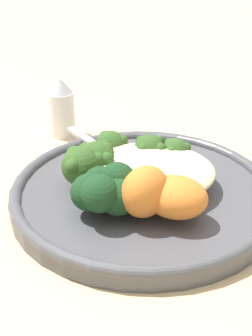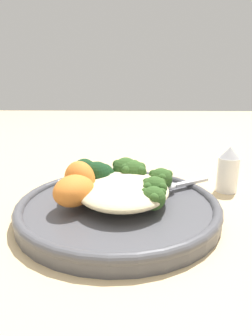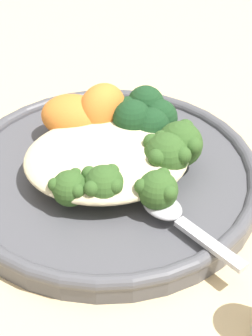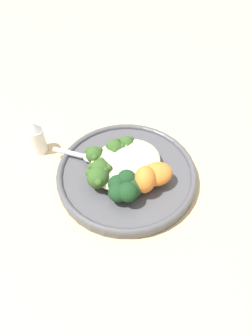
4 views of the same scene
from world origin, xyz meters
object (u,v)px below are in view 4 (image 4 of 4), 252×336
at_px(quinoa_mound, 125,163).
at_px(broccoli_stalk_2, 107,161).
at_px(sweet_potato_chunk_1, 157,174).
at_px(kale_tuft, 125,187).
at_px(plate, 127,174).
at_px(broccoli_stalk_4, 105,177).
at_px(spoon, 86,156).
at_px(broccoli_stalk_1, 118,151).
at_px(broccoli_stalk_0, 129,157).
at_px(sweet_potato_chunk_0, 145,179).
at_px(salt_shaker, 36,137).
at_px(broccoli_stalk_3, 106,171).

distance_m(quinoa_mound, broccoli_stalk_2, 0.03).
height_order(sweet_potato_chunk_1, kale_tuft, kale_tuft).
height_order(plate, broccoli_stalk_4, broccoli_stalk_4).
bearing_deg(quinoa_mound, spoon, -58.14).
bearing_deg(broccoli_stalk_4, broccoli_stalk_1, -123.17).
bearing_deg(kale_tuft, plate, -133.34).
relative_size(quinoa_mound, sweet_potato_chunk_1, 2.41).
height_order(broccoli_stalk_0, broccoli_stalk_1, broccoli_stalk_1).
xyz_separation_m(broccoli_stalk_4, sweet_potato_chunk_0, (-0.04, 0.05, 0.01)).
distance_m(plate, broccoli_stalk_2, 0.04).
relative_size(plate, broccoli_stalk_1, 2.97).
bearing_deg(salt_shaker, spoon, 117.62).
distance_m(broccoli_stalk_4, kale_tuft, 0.04).
relative_size(broccoli_stalk_2, sweet_potato_chunk_1, 2.17).
bearing_deg(sweet_potato_chunk_1, kale_tuft, -11.59).
height_order(plate, spoon, spoon).
bearing_deg(broccoli_stalk_3, salt_shaker, -30.27).
bearing_deg(spoon, quinoa_mound, 179.65).
bearing_deg(salt_shaker, kale_tuft, 104.23).
xyz_separation_m(sweet_potato_chunk_1, kale_tuft, (0.06, -0.01, 0.00)).
relative_size(broccoli_stalk_3, sweet_potato_chunk_0, 1.74).
height_order(broccoli_stalk_0, broccoli_stalk_2, broccoli_stalk_2).
xyz_separation_m(broccoli_stalk_3, spoon, (0.00, -0.06, -0.01)).
xyz_separation_m(quinoa_mound, sweet_potato_chunk_0, (0.00, 0.05, 0.01)).
bearing_deg(spoon, broccoli_stalk_3, 149.49).
bearing_deg(broccoli_stalk_4, sweet_potato_chunk_0, 156.27).
bearing_deg(broccoli_stalk_0, broccoli_stalk_4, 132.69).
relative_size(plate, sweet_potato_chunk_0, 5.48).
xyz_separation_m(plate, broccoli_stalk_1, (-0.01, -0.04, 0.02)).
relative_size(plate, kale_tuft, 4.28).
bearing_deg(broccoli_stalk_2, broccoli_stalk_0, -132.95).
height_order(broccoli_stalk_1, sweet_potato_chunk_0, sweet_potato_chunk_0).
bearing_deg(broccoli_stalk_2, salt_shaker, 6.09).
xyz_separation_m(broccoli_stalk_2, sweet_potato_chunk_1, (-0.05, 0.08, 0.01)).
relative_size(broccoli_stalk_1, sweet_potato_chunk_0, 1.84).
xyz_separation_m(broccoli_stalk_0, kale_tuft, (0.05, 0.05, 0.01)).
bearing_deg(broccoli_stalk_1, spoon, 64.97).
xyz_separation_m(kale_tuft, spoon, (0.00, -0.11, -0.02)).
bearing_deg(kale_tuft, spoon, -88.73).
bearing_deg(sweet_potato_chunk_1, sweet_potato_chunk_0, -2.68).
relative_size(broccoli_stalk_2, broccoli_stalk_3, 1.49).
bearing_deg(kale_tuft, broccoli_stalk_1, -120.89).
distance_m(plate, salt_shaker, 0.19).
xyz_separation_m(plate, broccoli_stalk_0, (-0.02, -0.01, 0.02)).
xyz_separation_m(broccoli_stalk_0, broccoli_stalk_1, (0.01, -0.02, 0.00)).
relative_size(broccoli_stalk_1, sweet_potato_chunk_1, 1.54).
xyz_separation_m(quinoa_mound, spoon, (0.04, -0.06, -0.01)).
xyz_separation_m(sweet_potato_chunk_1, spoon, (0.06, -0.12, -0.01)).
height_order(broccoli_stalk_3, kale_tuft, kale_tuft).
height_order(broccoli_stalk_1, sweet_potato_chunk_1, sweet_potato_chunk_1).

